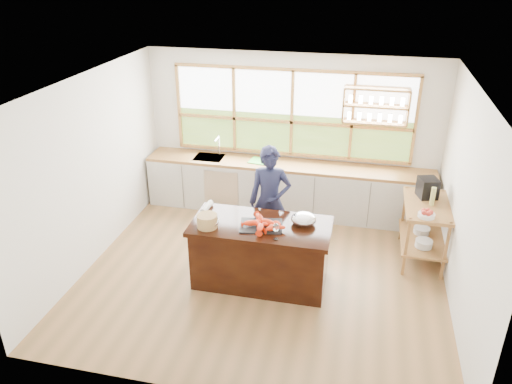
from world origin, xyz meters
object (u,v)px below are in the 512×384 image
(cook, at_px, (270,202))
(espresso_machine, at_px, (428,188))
(wicker_basket, at_px, (207,221))
(island, at_px, (261,253))

(cook, bearing_deg, espresso_machine, 6.72)
(cook, xyz_separation_m, wicker_basket, (-0.63, -1.01, 0.14))
(cook, bearing_deg, wicker_basket, -129.17)
(espresso_machine, bearing_deg, island, -165.69)
(cook, relative_size, wicker_basket, 6.24)
(island, relative_size, espresso_machine, 6.35)
(island, distance_m, wicker_basket, 0.88)
(cook, relative_size, espresso_machine, 5.79)
(island, bearing_deg, espresso_machine, 31.56)
(espresso_machine, height_order, wicker_basket, espresso_machine)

